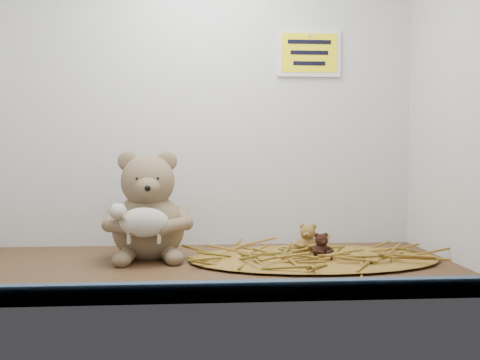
{
  "coord_description": "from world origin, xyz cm",
  "views": [
    {
      "loc": [
        -1.04,
        -123.08,
        26.7
      ],
      "look_at": [
        8.31,
        3.43,
        20.05
      ],
      "focal_mm": 40.0,
      "sensor_mm": 36.0,
      "label": 1
    }
  ],
  "objects": [
    {
      "name": "main_teddy",
      "position": [
        -14.23,
        11.45,
        13.5
      ],
      "size": [
        23.77,
        24.87,
        27.0
      ],
      "primitive_type": null,
      "rotation": [
        0.0,
        0.0,
        0.09
      ],
      "color": "#8C7156",
      "rests_on": "shelf_floor"
    },
    {
      "name": "wall_sign",
      "position": [
        30.0,
        29.4,
        55.0
      ],
      "size": [
        16.0,
        1.2,
        11.0
      ],
      "primitive_type": "cube",
      "color": "yellow",
      "rests_on": "back_wall"
    },
    {
      "name": "mini_teddy_brown",
      "position": [
        27.82,
        2.39,
        4.4
      ],
      "size": [
        5.94,
        6.18,
        6.4
      ],
      "primitive_type": null,
      "rotation": [
        0.0,
        0.0,
        0.16
      ],
      "color": "black",
      "rests_on": "straw_bed"
    },
    {
      "name": "mini_teddy_tan",
      "position": [
        25.86,
        8.83,
        5.07
      ],
      "size": [
        8.14,
        8.34,
        7.73
      ],
      "primitive_type": null,
      "rotation": [
        0.0,
        0.0,
        -0.36
      ],
      "color": "olive",
      "rests_on": "straw_bed"
    },
    {
      "name": "front_rail",
      "position": [
        0.0,
        -28.8,
        1.8
      ],
      "size": [
        119.28,
        2.2,
        3.6
      ],
      "primitive_type": "cube",
      "color": "#3A4F6E",
      "rests_on": "shelf_floor"
    },
    {
      "name": "toy_lamb",
      "position": [
        -14.23,
        1.77,
        10.34
      ],
      "size": [
        15.01,
        9.16,
        9.7
      ],
      "primitive_type": null,
      "color": "beige",
      "rests_on": "main_teddy"
    },
    {
      "name": "alcove_shell",
      "position": [
        0.0,
        9.0,
        45.0
      ],
      "size": [
        120.4,
        60.2,
        90.4
      ],
      "color": "#442E17",
      "rests_on": "ground"
    },
    {
      "name": "straw_bed",
      "position": [
        26.84,
        5.61,
        0.6
      ],
      "size": [
        62.19,
        36.11,
        1.2
      ],
      "primitive_type": "ellipsoid",
      "color": "brown",
      "rests_on": "shelf_floor"
    }
  ]
}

